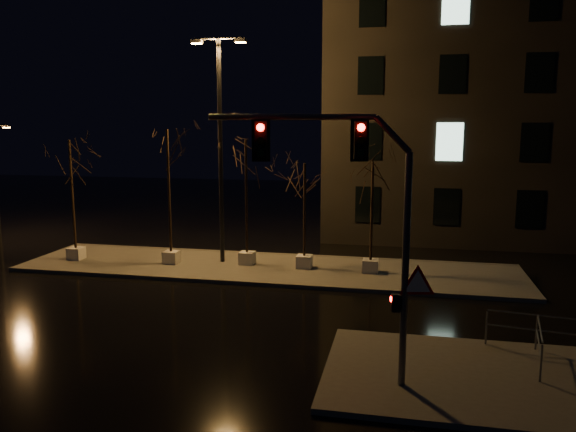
# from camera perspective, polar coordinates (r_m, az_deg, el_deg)

# --- Properties ---
(ground) EXTENTS (90.00, 90.00, 0.00)m
(ground) POSITION_cam_1_polar(r_m,az_deg,el_deg) (19.47, -6.53, -9.86)
(ground) COLOR black
(ground) RESTS_ON ground
(median) EXTENTS (22.00, 5.00, 0.15)m
(median) POSITION_cam_1_polar(r_m,az_deg,el_deg) (24.96, -2.19, -5.31)
(median) COLOR #4C4A44
(median) RESTS_ON ground
(sidewalk_corner) EXTENTS (7.00, 5.00, 0.15)m
(sidewalk_corner) POSITION_cam_1_polar(r_m,az_deg,el_deg) (15.37, 17.44, -15.33)
(sidewalk_corner) COLOR #4C4A44
(sidewalk_corner) RESTS_ON ground
(building) EXTENTS (25.00, 12.00, 15.00)m
(building) POSITION_cam_1_polar(r_m,az_deg,el_deg) (36.36, 25.16, 10.23)
(building) COLOR black
(building) RESTS_ON ground
(tree_0) EXTENTS (1.80, 1.80, 5.67)m
(tree_0) POSITION_cam_1_polar(r_m,az_deg,el_deg) (27.43, -21.21, 4.67)
(tree_0) COLOR silver
(tree_0) RESTS_ON median
(tree_1) EXTENTS (1.80, 1.80, 6.16)m
(tree_1) POSITION_cam_1_polar(r_m,az_deg,el_deg) (25.36, -12.10, 5.61)
(tree_1) COLOR silver
(tree_1) RESTS_ON median
(tree_2) EXTENTS (1.80, 1.80, 5.72)m
(tree_2) POSITION_cam_1_polar(r_m,az_deg,el_deg) (24.73, -4.29, 4.91)
(tree_2) COLOR silver
(tree_2) RESTS_ON median
(tree_3) EXTENTS (1.80, 1.80, 4.70)m
(tree_3) POSITION_cam_1_polar(r_m,az_deg,el_deg) (24.08, 1.70, 2.99)
(tree_3) COLOR silver
(tree_3) RESTS_ON median
(tree_4) EXTENTS (1.80, 1.80, 4.80)m
(tree_4) POSITION_cam_1_polar(r_m,az_deg,el_deg) (23.57, 8.56, 2.92)
(tree_4) COLOR silver
(tree_4) RESTS_ON median
(traffic_signal_mast) EXTENTS (5.19, 1.14, 6.45)m
(traffic_signal_mast) POSITION_cam_1_polar(r_m,az_deg,el_deg) (12.99, 7.52, 0.43)
(traffic_signal_mast) COLOR #56585D
(traffic_signal_mast) RESTS_ON sidewalk_corner
(streetlight_main) EXTENTS (2.47, 0.31, 9.92)m
(streetlight_main) POSITION_cam_1_polar(r_m,az_deg,el_deg) (25.24, -6.90, 8.11)
(streetlight_main) COLOR black
(streetlight_main) RESTS_ON median
(guard_rail_a) EXTENTS (2.39, 0.41, 1.04)m
(guard_rail_a) POSITION_cam_1_polar(r_m,az_deg,el_deg) (17.24, 23.53, -10.25)
(guard_rail_a) COLOR #56585D
(guard_rail_a) RESTS_ON sidewalk_corner
(guard_rail_b) EXTENTS (0.39, 2.15, 1.03)m
(guard_rail_b) POSITION_cam_1_polar(r_m,az_deg,el_deg) (16.32, 24.15, -11.45)
(guard_rail_b) COLOR #56585D
(guard_rail_b) RESTS_ON sidewalk_corner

